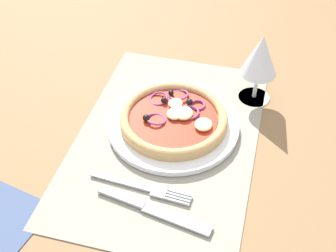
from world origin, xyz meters
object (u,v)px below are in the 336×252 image
at_px(fork, 146,188).
at_px(wine_glass, 261,57).
at_px(plate, 173,125).
at_px(knife, 154,210).
at_px(pizza, 174,118).

distance_m(fork, wine_glass, 0.34).
relative_size(plate, fork, 1.39).
height_order(fork, knife, knife).
distance_m(pizza, fork, 0.16).
height_order(plate, wine_glass, wine_glass).
height_order(fork, wine_glass, wine_glass).
bearing_deg(pizza, plate, -24.84).
height_order(plate, fork, plate).
bearing_deg(knife, fork, 134.22).
bearing_deg(knife, plate, 105.45).
xyz_separation_m(pizza, fork, (0.16, -0.01, -0.02)).
xyz_separation_m(plate, knife, (0.20, 0.02, -0.00)).
bearing_deg(wine_glass, fork, -26.90).
xyz_separation_m(pizza, knife, (0.20, 0.02, -0.02)).
bearing_deg(fork, plate, 91.45).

